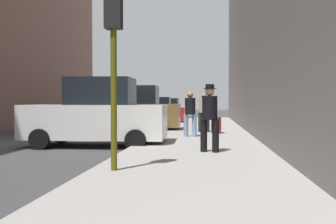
% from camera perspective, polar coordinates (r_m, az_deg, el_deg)
% --- Properties ---
extents(ground_plane, '(120.00, 120.00, 0.00)m').
position_cam_1_polar(ground_plane, '(14.02, -20.61, -4.56)').
color(ground_plane, '#38383A').
extents(sidewalk, '(4.00, 40.00, 0.15)m').
position_cam_1_polar(sidewalk, '(12.52, 4.80, -4.84)').
color(sidewalk, gray).
rests_on(sidewalk, ground_plane).
extents(parked_white_van, '(4.64, 2.14, 2.25)m').
position_cam_1_polar(parked_white_van, '(12.50, -10.81, -0.47)').
color(parked_white_van, silver).
rests_on(parked_white_van, ground_plane).
extents(parked_bronze_suv, '(4.64, 2.14, 2.25)m').
position_cam_1_polar(parked_bronze_suv, '(18.31, -5.31, 0.17)').
color(parked_bronze_suv, brown).
rests_on(parked_bronze_suv, ground_plane).
extents(parked_red_hatchback, '(4.27, 2.19, 1.79)m').
position_cam_1_polar(parked_red_hatchback, '(24.97, -2.21, 0.11)').
color(parked_red_hatchback, '#B2191E').
rests_on(parked_red_hatchback, ground_plane).
extents(parked_silver_sedan, '(4.25, 2.15, 1.79)m').
position_cam_1_polar(parked_silver_sedan, '(31.88, -0.37, 0.42)').
color(parked_silver_sedan, '#B7BABF').
rests_on(parked_silver_sedan, ground_plane).
extents(fire_hydrant, '(0.42, 0.22, 0.70)m').
position_cam_1_polar(fire_hydrant, '(19.75, 0.82, -1.28)').
color(fire_hydrant, red).
rests_on(fire_hydrant, sidewalk).
extents(traffic_light, '(0.32, 0.32, 3.60)m').
position_cam_1_polar(traffic_light, '(7.34, -8.28, 11.69)').
color(traffic_light, '#514C0F').
rests_on(traffic_light, sidewalk).
extents(pedestrian_in_tan_coat, '(0.50, 0.40, 1.71)m').
position_cam_1_polar(pedestrian_in_tan_coat, '(16.55, 5.49, 0.28)').
color(pedestrian_in_tan_coat, black).
rests_on(pedestrian_in_tan_coat, sidewalk).
extents(pedestrian_in_jeans, '(0.51, 0.43, 1.71)m').
position_cam_1_polar(pedestrian_in_jeans, '(14.22, 3.40, 0.08)').
color(pedestrian_in_jeans, '#728CB2').
rests_on(pedestrian_in_jeans, sidewalk).
extents(pedestrian_with_fedora, '(0.53, 0.50, 1.78)m').
position_cam_1_polar(pedestrian_with_fedora, '(9.84, 6.37, -0.37)').
color(pedestrian_with_fedora, black).
rests_on(pedestrian_with_fedora, sidewalk).
extents(rolling_suitcase, '(0.41, 0.59, 1.04)m').
position_cam_1_polar(rolling_suitcase, '(15.94, 7.34, -1.98)').
color(rolling_suitcase, '#591414').
rests_on(rolling_suitcase, sidewalk).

